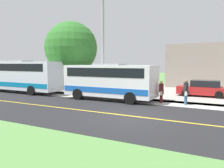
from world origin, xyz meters
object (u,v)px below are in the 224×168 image
Objects in this scene: pedestrian_with_bags at (186,91)px; parked_car_near at (204,89)px; transit_bus_rear at (17,75)px; shuttle_bus_front at (110,80)px; tree_curbside at (71,48)px; pedestrian_waiting at (161,91)px; street_light_pole at (102,43)px.

parked_car_near is at bearing 171.89° from pedestrian_with_bags.
transit_bus_rear is 16.85m from pedestrian_with_bags.
shuttle_bus_front reaches higher than parked_car_near.
pedestrian_waiting is at bearing 77.19° from tree_curbside.
pedestrian_with_bags is 7.72m from street_light_pole.
pedestrian_waiting is 0.38× the size of parked_car_near.
street_light_pole reaches higher than pedestrian_with_bags.
tree_curbside reaches higher than shuttle_bus_front.
pedestrian_waiting is at bearing -87.87° from pedestrian_with_bags.
tree_curbside is at bearing 120.60° from transit_bus_rear.
parked_car_near is at bearing 107.64° from transit_bus_rear.
street_light_pole is (-0.34, -0.90, 3.03)m from shuttle_bus_front.
transit_bus_rear is (-0.00, -10.94, 0.17)m from shuttle_bus_front.
shuttle_bus_front is at bearing 69.42° from street_light_pole.
parked_car_near is (-4.99, 0.71, -0.29)m from pedestrian_with_bags.
transit_bus_rear is at bearing -59.40° from tree_curbside.
pedestrian_with_bags reaches higher than parked_car_near.
street_light_pole is at bearing -87.84° from pedestrian_waiting.
pedestrian_with_bags is at bearing 92.13° from pedestrian_waiting.
parked_car_near is (-5.58, 17.53, -1.09)m from transit_bus_rear.
shuttle_bus_front is 0.70× the size of transit_bus_rear.
street_light_pole is at bearing -110.58° from shuttle_bus_front.
street_light_pole reaches higher than transit_bus_rear.
street_light_pole is at bearing -87.85° from pedestrian_with_bags.
pedestrian_with_bags is at bearing 92.01° from transit_bus_rear.
parked_car_near is (-5.58, 6.59, -0.93)m from shuttle_bus_front.
transit_bus_rear is 6.58× the size of pedestrian_waiting.
pedestrian_waiting is 0.20× the size of street_light_pole.
street_light_pole reaches higher than shuttle_bus_front.
pedestrian_waiting is at bearing 97.32° from shuttle_bus_front.
tree_curbside is (-2.86, -6.12, 2.95)m from shuttle_bus_front.
tree_curbside is (2.72, -12.71, 3.87)m from parked_car_near.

